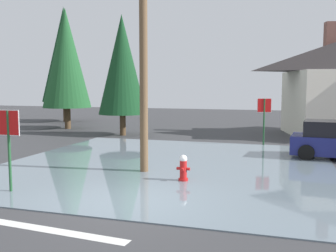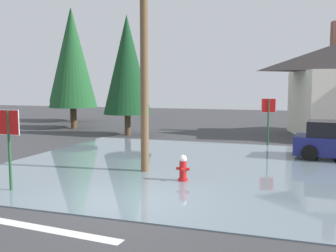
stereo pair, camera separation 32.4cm
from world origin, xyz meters
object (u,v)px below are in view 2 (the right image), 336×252
at_px(stop_sign_far, 268,112).
at_px(pine_tree_tall_left, 72,58).
at_px(pine_tree_short_left, 72,55).
at_px(utility_pole, 144,32).
at_px(fire_hydrant, 183,169).
at_px(pine_tree_mid_left, 127,65).
at_px(stop_sign_near, 9,133).

distance_m(stop_sign_far, pine_tree_tall_left, 14.47).
bearing_deg(pine_tree_short_left, pine_tree_tall_left, -57.50).
height_order(utility_pole, pine_tree_tall_left, utility_pole).
distance_m(fire_hydrant, stop_sign_far, 8.73).
xyz_separation_m(utility_pole, pine_tree_mid_left, (-4.77, 9.15, -0.59)).
distance_m(stop_sign_far, pine_tree_short_left, 19.05).
relative_size(fire_hydrant, pine_tree_short_left, 0.09).
bearing_deg(pine_tree_tall_left, utility_pole, -49.00).
xyz_separation_m(stop_sign_near, utility_pole, (2.72, 3.53, 3.15)).
height_order(stop_sign_far, pine_tree_mid_left, pine_tree_mid_left).
xyz_separation_m(fire_hydrant, pine_tree_short_left, (-14.57, 17.03, 5.10)).
height_order(fire_hydrant, stop_sign_far, stop_sign_far).
distance_m(stop_sign_near, pine_tree_short_left, 22.47).
distance_m(stop_sign_near, fire_hydrant, 5.24).
bearing_deg(pine_tree_mid_left, utility_pole, -62.47).
relative_size(utility_pole, stop_sign_far, 3.90).
relative_size(fire_hydrant, pine_tree_mid_left, 0.12).
xyz_separation_m(stop_sign_near, pine_tree_mid_left, (-2.05, 12.69, 2.57)).
height_order(utility_pole, pine_tree_mid_left, utility_pole).
height_order(stop_sign_near, stop_sign_far, stop_sign_far).
bearing_deg(pine_tree_tall_left, fire_hydrant, -46.81).
bearing_deg(fire_hydrant, pine_tree_tall_left, 133.19).
bearing_deg(pine_tree_short_left, stop_sign_far, -27.51).
distance_m(fire_hydrant, utility_pole, 4.79).
distance_m(fire_hydrant, pine_tree_tall_left, 17.49).
bearing_deg(fire_hydrant, utility_pole, 151.05).
bearing_deg(pine_tree_mid_left, pine_tree_short_left, 139.48).
height_order(stop_sign_far, pine_tree_short_left, pine_tree_short_left).
height_order(stop_sign_near, pine_tree_short_left, pine_tree_short_left).
height_order(pine_tree_tall_left, pine_tree_short_left, pine_tree_short_left).
height_order(fire_hydrant, pine_tree_short_left, pine_tree_short_left).
relative_size(utility_pole, pine_tree_mid_left, 1.29).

